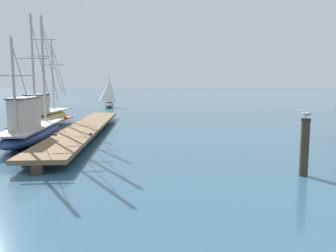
{
  "coord_description": "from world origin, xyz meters",
  "views": [
    {
      "loc": [
        -3.6,
        -0.8,
        2.76
      ],
      "look_at": [
        -2.5,
        9.77,
        1.4
      ],
      "focal_mm": 35.29,
      "sensor_mm": 36.0,
      "label": 1
    }
  ],
  "objects_px": {
    "fishing_boat_1": "(43,116)",
    "distant_sailboat": "(109,93)",
    "mooring_piling": "(305,146)",
    "fishing_boat_0": "(32,128)",
    "perched_seagull": "(306,114)"
  },
  "relations": [
    {
      "from": "fishing_boat_1",
      "to": "distant_sailboat",
      "type": "xyz_separation_m",
      "value": [
        2.99,
        17.78,
        1.05
      ]
    },
    {
      "from": "mooring_piling",
      "to": "distant_sailboat",
      "type": "height_order",
      "value": "distant_sailboat"
    },
    {
      "from": "perched_seagull",
      "to": "distant_sailboat",
      "type": "relative_size",
      "value": 0.09
    },
    {
      "from": "fishing_boat_1",
      "to": "mooring_piling",
      "type": "relative_size",
      "value": 4.47
    },
    {
      "from": "fishing_boat_1",
      "to": "mooring_piling",
      "type": "xyz_separation_m",
      "value": [
        11.01,
        -13.14,
        0.26
      ]
    },
    {
      "from": "fishing_boat_1",
      "to": "distant_sailboat",
      "type": "height_order",
      "value": "fishing_boat_1"
    },
    {
      "from": "fishing_boat_1",
      "to": "perched_seagull",
      "type": "xyz_separation_m",
      "value": [
        11.02,
        -13.15,
        1.24
      ]
    },
    {
      "from": "perched_seagull",
      "to": "fishing_boat_0",
      "type": "bearing_deg",
      "value": 145.01
    },
    {
      "from": "fishing_boat_0",
      "to": "distant_sailboat",
      "type": "bearing_deg",
      "value": 85.5
    },
    {
      "from": "fishing_boat_0",
      "to": "distant_sailboat",
      "type": "height_order",
      "value": "fishing_boat_0"
    },
    {
      "from": "perched_seagull",
      "to": "fishing_boat_1",
      "type": "bearing_deg",
      "value": 129.96
    },
    {
      "from": "mooring_piling",
      "to": "perched_seagull",
      "type": "bearing_deg",
      "value": -63.83
    },
    {
      "from": "fishing_boat_1",
      "to": "mooring_piling",
      "type": "height_order",
      "value": "fishing_boat_1"
    },
    {
      "from": "fishing_boat_0",
      "to": "mooring_piling",
      "type": "relative_size",
      "value": 5.02
    },
    {
      "from": "mooring_piling",
      "to": "fishing_boat_1",
      "type": "bearing_deg",
      "value": 129.97
    }
  ]
}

